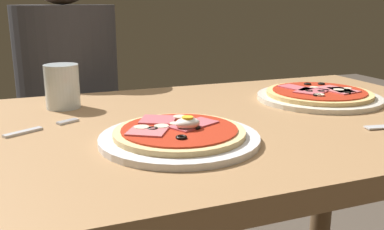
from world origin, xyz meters
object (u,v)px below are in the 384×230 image
at_px(fork, 37,129).
at_px(diner_person, 72,134).
at_px(dining_table, 212,174).
at_px(pizza_foreground, 179,135).
at_px(pizza_across_left, 319,95).
at_px(water_glass_near, 62,89).

distance_m(fork, diner_person, 0.63).
relative_size(dining_table, pizza_foreground, 4.34).
bearing_deg(pizza_across_left, water_glass_near, 166.25).
bearing_deg(diner_person, pizza_foreground, 98.74).
bearing_deg(water_glass_near, dining_table, -37.67).
relative_size(water_glass_near, diner_person, 0.09).
distance_m(pizza_across_left, fork, 0.67).
bearing_deg(dining_table, pizza_foreground, -134.84).
xyz_separation_m(pizza_foreground, pizza_across_left, (0.44, 0.19, -0.00)).
height_order(water_glass_near, diner_person, diner_person).
bearing_deg(pizza_foreground, dining_table, 45.16).
distance_m(pizza_foreground, pizza_across_left, 0.48).
distance_m(pizza_across_left, diner_person, 0.82).
bearing_deg(pizza_foreground, diner_person, 98.74).
xyz_separation_m(dining_table, diner_person, (-0.23, 0.64, -0.06)).
height_order(dining_table, pizza_across_left, pizza_across_left).
bearing_deg(fork, dining_table, -7.93).
xyz_separation_m(water_glass_near, fork, (-0.07, -0.17, -0.04)).
height_order(dining_table, fork, fork).
height_order(pizza_across_left, diner_person, diner_person).
distance_m(dining_table, pizza_across_left, 0.36).
xyz_separation_m(water_glass_near, diner_person, (0.05, 0.42, -0.23)).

